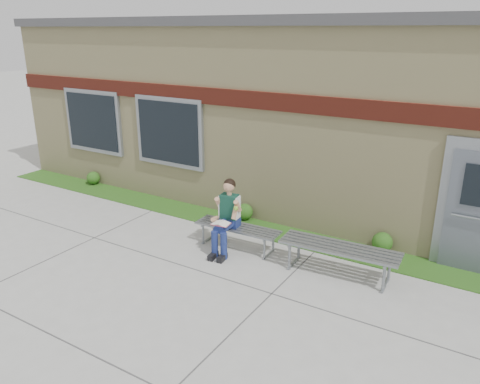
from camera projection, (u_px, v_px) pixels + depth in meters
The scene contains 9 objects.
ground at pixel (202, 291), 7.45m from camera, with size 80.00×80.00×0.00m, color #9E9E99.
grass_strip at pixel (276, 233), 9.54m from camera, with size 16.00×0.80×0.02m, color #2B4D14.
school_building at pixel (341, 107), 11.58m from camera, with size 16.20×6.22×4.20m.
bench_left at pixel (238, 231), 8.83m from camera, with size 1.67×0.51×0.43m.
bench_right at pixel (339, 253), 7.82m from camera, with size 2.02×0.67×0.52m.
girl at pixel (226, 216), 8.60m from camera, with size 0.53×0.87×1.37m.
shrub_west at pixel (93, 178), 12.45m from camera, with size 0.34×0.34×0.34m, color #2B4D14.
shrub_mid at pixel (245, 212), 10.13m from camera, with size 0.36×0.36×0.36m, color #2B4D14.
shrub_east at pixel (382, 242), 8.66m from camera, with size 0.38×0.38×0.38m, color #2B4D14.
Camera 1 is at (3.92, -5.24, 3.95)m, focal length 35.00 mm.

